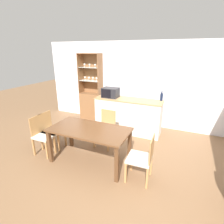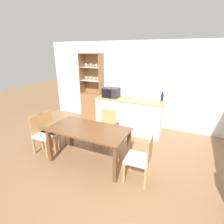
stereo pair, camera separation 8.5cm
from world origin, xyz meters
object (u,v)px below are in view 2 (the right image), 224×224
dining_table (89,133)px  microwave (111,93)px  dining_chair_side_right_near (140,159)px  wine_bottle (162,97)px  dining_chair_side_left_far (52,130)px  display_cabinet (93,101)px  dining_chair_head_far (105,128)px  dining_chair_side_left_near (44,134)px

dining_table → microwave: 1.80m
dining_chair_side_right_near → wine_bottle: 2.16m
dining_chair_side_left_far → dining_chair_side_right_near: same height
dining_table → dining_chair_side_right_near: (1.15, -0.13, -0.21)m
dining_table → display_cabinet: bearing=119.0°
dining_table → dining_chair_side_right_near: bearing=-6.2°
dining_chair_head_far → dining_chair_side_right_near: same height
wine_bottle → dining_chair_head_far: bearing=-133.3°
dining_chair_side_right_near → microwave: bearing=36.2°
dining_chair_side_right_near → dining_chair_side_left_near: bearing=88.3°
microwave → dining_chair_side_left_far: bearing=-118.4°
display_cabinet → wine_bottle: display_cabinet is taller
dining_chair_head_far → dining_chair_side_left_far: size_ratio=1.00×
dining_table → dining_chair_head_far: size_ratio=1.84×
dining_chair_head_far → microwave: (-0.29, 0.96, 0.67)m
display_cabinet → dining_chair_head_far: 1.95m
microwave → dining_chair_head_far: bearing=-73.1°
dining_chair_side_left_near → display_cabinet: bearing=-178.2°
dining_chair_head_far → wine_bottle: bearing=-130.6°
dining_table → dining_chair_side_left_near: size_ratio=1.84×
dining_chair_side_right_near → wine_bottle: wine_bottle is taller
dining_chair_side_left_far → dining_chair_side_right_near: (2.29, -0.25, 0.00)m
dining_chair_side_left_near → dining_chair_head_far: bearing=126.9°
dining_chair_head_far → dining_chair_side_right_near: size_ratio=1.00×
dining_chair_side_left_far → microwave: bearing=152.0°
dining_chair_side_left_far → dining_chair_side_left_near: 0.25m
microwave → wine_bottle: (1.41, 0.22, -0.03)m
display_cabinet → dining_chair_head_far: size_ratio=2.47×
wine_bottle → dining_chair_side_left_far: bearing=-141.4°
display_cabinet → microwave: display_cabinet is taller
display_cabinet → dining_chair_head_far: (1.25, -1.49, -0.18)m
dining_table → dining_chair_head_far: (0.00, 0.75, -0.21)m
dining_table → dining_chair_side_left_near: bearing=-173.7°
dining_chair_head_far → wine_bottle: wine_bottle is taller
dining_chair_head_far → microwave: size_ratio=1.96×
dining_chair_side_left_far → dining_chair_side_right_near: size_ratio=1.00×
microwave → dining_table: bearing=-80.4°
dining_chair_side_left_far → dining_table: bearing=84.1°
dining_chair_side_left_far → microwave: microwave is taller
dining_chair_side_left_near → dining_chair_side_right_near: bearing=89.6°
display_cabinet → dining_chair_side_left_near: (0.10, -2.37, -0.18)m
dining_table → dining_chair_side_left_near: 1.17m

